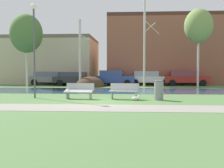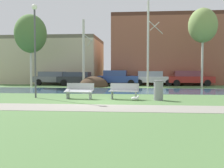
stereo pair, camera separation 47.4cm
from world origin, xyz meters
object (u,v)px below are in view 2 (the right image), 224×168
Objects in this scene: parked_van_nearest_grey at (55,78)px; parked_hatch_third_blue at (118,78)px; seagull at (135,98)px; streetlamp at (35,36)px; parked_wagon_fourth_white at (153,78)px; bench_right at (124,91)px; bench_left at (79,90)px; parked_suv_fifth_red at (190,78)px; trash_bin at (158,90)px; parked_sedan_second_dark at (80,78)px.

parked_hatch_third_blue is at bearing -3.21° from parked_van_nearest_grey.
parked_hatch_third_blue is at bearing 97.98° from seagull.
parked_wagon_fourth_white is at bearing 61.49° from streetlamp.
seagull is (0.62, -0.63, -0.34)m from bench_right.
bench_left reaches higher than seagull.
parked_hatch_third_blue is at bearing 85.19° from bench_left.
parked_suv_fifth_red is (6.02, 13.75, 0.33)m from bench_right.
streetlamp is 14.12m from parked_van_nearest_grey.
streetlamp is (-6.97, 0.64, 3.04)m from trash_bin.
bench_left is at bearing -94.81° from parked_hatch_third_blue.
seagull is 0.10× the size of parked_sedan_second_dark.
parked_wagon_fourth_white is (7.52, 1.13, 0.03)m from parked_sedan_second_dark.
bench_right is at bearing -84.26° from parked_hatch_third_blue.
bench_left is 3.53× the size of seagull.
parked_van_nearest_grey reaches higher than trash_bin.
trash_bin is (4.33, -0.29, 0.07)m from bench_left.
parked_hatch_third_blue reaches higher than bench_left.
trash_bin is at bearing -5.26° from streetlamp.
bench_right is at bearing 0.00° from bench_left.
bench_left is 2.49m from bench_right.
parked_suv_fifth_red is (5.40, 14.38, 0.67)m from seagull.
parked_hatch_third_blue is (3.77, 13.12, -2.76)m from streetlamp.
parked_wagon_fourth_white is (4.78, 14.01, 0.31)m from bench_left.
parked_hatch_third_blue is at bearing 103.08° from trash_bin.
trash_bin is 0.23× the size of parked_wagon_fourth_white.
parked_van_nearest_grey is 6.79m from parked_hatch_third_blue.
seagull is 14.74m from parked_sedan_second_dark.
parked_van_nearest_grey reaches higher than seagull.
parked_sedan_second_dark is at bearing -18.32° from parked_van_nearest_grey.
parked_sedan_second_dark is (2.91, -0.96, -0.01)m from parked_van_nearest_grey.
streetlamp is at bearing 176.12° from bench_right.
parked_van_nearest_grey is at bearing 125.21° from trash_bin.
streetlamp is 12.85m from parked_sedan_second_dark.
bench_right is 1.59× the size of trash_bin.
seagull is at bearing -58.83° from parked_van_nearest_grey.
bench_right is 6.01m from streetlamp.
bench_right is 0.31× the size of streetlamp.
bench_right is 16.07m from parked_van_nearest_grey.
bench_right is 0.39× the size of parked_hatch_third_blue.
parked_suv_fifth_red is (14.16, -0.11, 0.04)m from parked_van_nearest_grey.
seagull is at bearing -66.61° from parked_sedan_second_dark.
parked_suv_fifth_red reaches higher than parked_van_nearest_grey.
parked_hatch_third_blue is 0.92× the size of parked_wagon_fourth_white.
parked_van_nearest_grey reaches higher than bench_left.
trash_bin is at bearing -3.88° from bench_left.
seagull is at bearing -11.45° from bench_left.
trash_bin is 0.23× the size of parked_suv_fifth_red.
bench_left and bench_right have the same top height.
parked_sedan_second_dark is at bearing 113.39° from seagull.
parked_wagon_fourth_white reaches higher than parked_sedan_second_dark.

